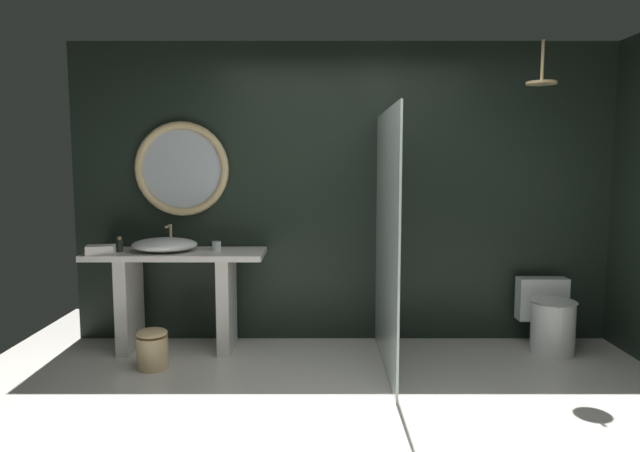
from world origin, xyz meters
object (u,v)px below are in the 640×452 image
(rain_shower_head, at_px, (541,80))
(toilet, at_px, (549,318))
(round_wall_mirror, at_px, (182,169))
(folded_hand_towel, at_px, (101,250))
(tumbler_cup, at_px, (216,246))
(waste_bin, at_px, (152,348))
(vessel_sink, at_px, (164,245))
(soap_dispenser, at_px, (119,245))

(rain_shower_head, height_order, toilet, rain_shower_head)
(toilet, bearing_deg, rain_shower_head, -139.04)
(round_wall_mirror, bearing_deg, folded_hand_towel, -143.72)
(tumbler_cup, relative_size, folded_hand_towel, 0.37)
(tumbler_cup, xyz_separation_m, waste_bin, (-0.42, -0.48, -0.72))
(tumbler_cup, relative_size, rain_shower_head, 0.24)
(vessel_sink, xyz_separation_m, tumbler_cup, (0.42, 0.05, -0.02))
(toilet, height_order, waste_bin, toilet)
(vessel_sink, distance_m, tumbler_cup, 0.42)
(toilet, bearing_deg, round_wall_mirror, 174.74)
(vessel_sink, bearing_deg, soap_dispenser, -179.56)
(round_wall_mirror, distance_m, rain_shower_head, 3.01)
(vessel_sink, bearing_deg, round_wall_mirror, 70.80)
(tumbler_cup, xyz_separation_m, soap_dispenser, (-0.80, -0.05, 0.01))
(soap_dispenser, xyz_separation_m, round_wall_mirror, (0.47, 0.27, 0.63))
(vessel_sink, distance_m, soap_dispenser, 0.37)
(round_wall_mirror, bearing_deg, soap_dispenser, -149.77)
(waste_bin, bearing_deg, vessel_sink, 90.50)
(vessel_sink, distance_m, waste_bin, 0.86)
(soap_dispenser, bearing_deg, tumbler_cup, 3.45)
(tumbler_cup, distance_m, rain_shower_head, 2.90)
(rain_shower_head, xyz_separation_m, waste_bin, (-2.98, -0.23, -2.04))
(soap_dispenser, height_order, waste_bin, soap_dispenser)
(tumbler_cup, height_order, soap_dispenser, soap_dispenser)
(soap_dispenser, distance_m, rain_shower_head, 3.61)
(waste_bin, bearing_deg, rain_shower_head, 4.35)
(tumbler_cup, bearing_deg, folded_hand_towel, -167.88)
(vessel_sink, distance_m, rain_shower_head, 3.27)
(rain_shower_head, distance_m, toilet, 1.95)
(tumbler_cup, xyz_separation_m, toilet, (2.79, -0.06, -0.60))
(soap_dispenser, relative_size, rain_shower_head, 0.38)
(waste_bin, bearing_deg, tumbler_cup, 49.20)
(folded_hand_towel, bearing_deg, vessel_sink, 17.26)
(rain_shower_head, distance_m, waste_bin, 3.62)
(vessel_sink, height_order, toilet, vessel_sink)
(vessel_sink, height_order, folded_hand_towel, vessel_sink)
(rain_shower_head, bearing_deg, folded_hand_towel, 178.92)
(tumbler_cup, height_order, round_wall_mirror, round_wall_mirror)
(vessel_sink, xyz_separation_m, rain_shower_head, (2.99, -0.21, 1.31))
(round_wall_mirror, xyz_separation_m, folded_hand_towel, (-0.57, -0.42, -0.64))
(round_wall_mirror, height_order, folded_hand_towel, round_wall_mirror)
(rain_shower_head, relative_size, folded_hand_towel, 1.53)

